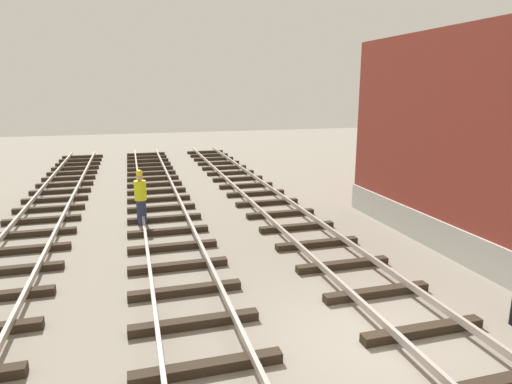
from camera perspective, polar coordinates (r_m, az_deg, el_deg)
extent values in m
plane|color=gray|center=(8.73, 15.58, -18.19)|extent=(80.00, 80.00, 0.00)
cube|color=#2D2319|center=(9.15, 20.74, -16.38)|extent=(2.50, 0.24, 0.18)
cube|color=#2D2319|center=(10.33, 15.29, -12.41)|extent=(2.50, 0.24, 0.18)
cube|color=#2D2319|center=(11.62, 11.13, -9.21)|extent=(2.50, 0.24, 0.18)
cube|color=#2D2319|center=(12.99, 7.88, -6.63)|extent=(2.50, 0.24, 0.18)
cube|color=#2D2319|center=(14.41, 5.28, -4.54)|extent=(2.50, 0.24, 0.18)
cube|color=#2D2319|center=(15.87, 3.17, -2.82)|extent=(2.50, 0.24, 0.18)
cube|color=#2D2319|center=(17.36, 1.42, -1.39)|extent=(2.50, 0.24, 0.18)
cube|color=#2D2319|center=(18.88, -0.05, -0.18)|extent=(2.50, 0.24, 0.18)
cube|color=#2D2319|center=(20.41, -1.30, 0.84)|extent=(2.50, 0.24, 0.18)
cube|color=#2D2319|center=(21.95, -2.38, 1.72)|extent=(2.50, 0.24, 0.18)
cube|color=#2D2319|center=(23.51, -3.31, 2.48)|extent=(2.50, 0.24, 0.18)
cube|color=#2D2319|center=(25.07, -4.13, 3.15)|extent=(2.50, 0.24, 0.18)
cube|color=#2D2319|center=(26.65, -4.85, 3.74)|extent=(2.50, 0.24, 0.18)
cube|color=#2D2319|center=(28.23, -5.49, 4.26)|extent=(2.50, 0.24, 0.18)
cube|color=#2D2319|center=(29.81, -6.07, 4.73)|extent=(2.50, 0.24, 0.18)
cube|color=#2D2319|center=(31.40, -6.59, 5.15)|extent=(2.50, 0.24, 0.18)
cube|color=#9E9389|center=(8.70, 16.84, -16.50)|extent=(0.08, 50.47, 0.14)
cube|color=#9E9389|center=(9.49, 24.43, -14.51)|extent=(0.08, 50.47, 0.14)
cube|color=#2D2319|center=(7.71, -6.26, -21.56)|extent=(2.50, 0.24, 0.18)
cube|color=#2D2319|center=(8.92, -7.91, -16.38)|extent=(2.50, 0.24, 0.18)
cube|color=#2D2319|center=(10.19, -9.09, -12.45)|extent=(2.50, 0.24, 0.18)
cube|color=#2D2319|center=(11.51, -9.99, -9.40)|extent=(2.50, 0.24, 0.18)
cube|color=#2D2319|center=(12.85, -10.68, -6.98)|extent=(2.50, 0.24, 0.18)
cube|color=#2D2319|center=(14.20, -11.24, -5.01)|extent=(2.50, 0.24, 0.18)
cube|color=#2D2319|center=(15.58, -11.70, -3.39)|extent=(2.50, 0.24, 0.18)
cube|color=#2D2319|center=(16.96, -12.09, -2.04)|extent=(2.50, 0.24, 0.18)
cube|color=#2D2319|center=(18.36, -12.41, -0.89)|extent=(2.50, 0.24, 0.18)
cube|color=#2D2319|center=(19.76, -12.69, 0.10)|extent=(2.50, 0.24, 0.18)
cube|color=#2D2319|center=(21.17, -12.93, 0.95)|extent=(2.50, 0.24, 0.18)
cube|color=#2D2319|center=(22.58, -13.14, 1.70)|extent=(2.50, 0.24, 0.18)
cube|color=#2D2319|center=(23.99, -13.33, 2.36)|extent=(2.50, 0.24, 0.18)
cube|color=#2D2319|center=(25.41, -13.50, 2.95)|extent=(2.50, 0.24, 0.18)
cube|color=#2D2319|center=(26.83, -13.65, 3.48)|extent=(2.50, 0.24, 0.18)
cube|color=#2D2319|center=(28.25, -13.78, 3.95)|extent=(2.50, 0.24, 0.18)
cube|color=#2D2319|center=(29.68, -13.90, 4.38)|extent=(2.50, 0.24, 0.18)
cube|color=#2D2319|center=(31.10, -14.01, 4.76)|extent=(2.50, 0.24, 0.18)
cube|color=#9E9389|center=(7.57, -12.06, -21.11)|extent=(0.08, 50.47, 0.14)
cube|color=#9E9389|center=(7.75, -0.71, -19.87)|extent=(0.08, 50.47, 0.14)
cube|color=#2D2319|center=(12.65, -29.19, -8.83)|extent=(2.50, 0.24, 0.18)
cube|color=#2D2319|center=(14.01, -27.87, -6.61)|extent=(2.50, 0.24, 0.18)
cube|color=#2D2319|center=(15.39, -26.78, -4.79)|extent=(2.50, 0.24, 0.18)
cube|color=#2D2319|center=(16.79, -25.89, -3.27)|extent=(2.50, 0.24, 0.18)
cube|color=#2D2319|center=(18.20, -25.13, -1.98)|extent=(2.50, 0.24, 0.18)
cube|color=#2D2319|center=(19.63, -24.48, -0.88)|extent=(2.50, 0.24, 0.18)
cube|color=#2D2319|center=(21.06, -23.93, 0.07)|extent=(2.50, 0.24, 0.18)
cube|color=#2D2319|center=(22.50, -23.44, 0.90)|extent=(2.50, 0.24, 0.18)
cube|color=#2D2319|center=(23.94, -23.01, 1.64)|extent=(2.50, 0.24, 0.18)
cube|color=#2D2319|center=(25.39, -22.63, 2.28)|extent=(2.50, 0.24, 0.18)
cube|color=#2D2319|center=(26.84, -22.29, 2.86)|extent=(2.50, 0.24, 0.18)
cube|color=#2D2319|center=(28.30, -21.98, 3.38)|extent=(2.50, 0.24, 0.18)
cube|color=#2D2319|center=(29.76, -21.71, 3.85)|extent=(2.50, 0.24, 0.18)
cube|color=#2D2319|center=(31.22, -21.46, 4.27)|extent=(2.50, 0.24, 0.18)
cube|color=#B2B2AD|center=(12.60, 25.68, -6.78)|extent=(0.08, 12.22, 0.90)
cylinder|color=#262D4C|center=(15.32, -14.55, -2.53)|extent=(0.32, 0.32, 0.85)
cylinder|color=yellow|center=(15.14, -14.71, 0.20)|extent=(0.40, 0.40, 0.65)
sphere|color=tan|center=(15.05, -14.81, 1.85)|extent=(0.24, 0.24, 0.24)
sphere|color=yellow|center=(15.02, -14.84, 2.38)|extent=(0.22, 0.22, 0.22)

